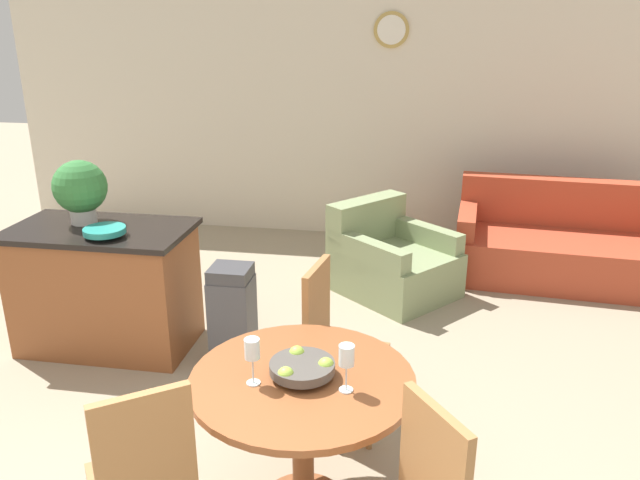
# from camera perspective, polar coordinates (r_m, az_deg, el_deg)

# --- Properties ---
(wall_back) EXTENTS (8.00, 0.09, 2.70)m
(wall_back) POSITION_cam_1_polar(r_m,az_deg,el_deg) (6.88, 4.06, 11.41)
(wall_back) COLOR beige
(wall_back) RESTS_ON ground_plane
(dining_table) EXTENTS (1.05, 1.05, 0.76)m
(dining_table) POSITION_cam_1_polar(r_m,az_deg,el_deg) (3.04, -1.60, -15.18)
(dining_table) COLOR brown
(dining_table) RESTS_ON ground_plane
(dining_chair_near_left) EXTENTS (0.59, 0.59, 1.00)m
(dining_chair_near_left) POSITION_cam_1_polar(r_m,az_deg,el_deg) (2.83, -15.77, -20.11)
(dining_chair_near_left) COLOR #9E6B3D
(dining_chair_near_left) RESTS_ON ground_plane
(dining_chair_far_side) EXTENTS (0.48, 0.48, 1.00)m
(dining_chair_far_side) POSITION_cam_1_polar(r_m,az_deg,el_deg) (3.69, 1.31, -9.18)
(dining_chair_far_side) COLOR #9E6B3D
(dining_chair_far_side) RESTS_ON ground_plane
(fruit_bowl) EXTENTS (0.30, 0.30, 0.10)m
(fruit_bowl) POSITION_cam_1_polar(r_m,az_deg,el_deg) (2.92, -1.62, -11.52)
(fruit_bowl) COLOR #4C4742
(fruit_bowl) RESTS_ON dining_table
(wine_glass_left) EXTENTS (0.07, 0.07, 0.23)m
(wine_glass_left) POSITION_cam_1_polar(r_m,az_deg,el_deg) (2.83, -6.22, -10.03)
(wine_glass_left) COLOR silver
(wine_glass_left) RESTS_ON dining_table
(wine_glass_right) EXTENTS (0.07, 0.07, 0.23)m
(wine_glass_right) POSITION_cam_1_polar(r_m,az_deg,el_deg) (2.76, 2.44, -10.66)
(wine_glass_right) COLOR silver
(wine_glass_right) RESTS_ON dining_table
(kitchen_island) EXTENTS (1.28, 0.73, 0.93)m
(kitchen_island) POSITION_cam_1_polar(r_m,az_deg,el_deg) (4.84, -18.97, -4.10)
(kitchen_island) COLOR brown
(kitchen_island) RESTS_ON ground_plane
(teal_bowl) EXTENTS (0.28, 0.28, 0.06)m
(teal_bowl) POSITION_cam_1_polar(r_m,az_deg,el_deg) (4.46, -19.09, 0.80)
(teal_bowl) COLOR teal
(teal_bowl) RESTS_ON kitchen_island
(potted_plant) EXTENTS (0.38, 0.38, 0.46)m
(potted_plant) POSITION_cam_1_polar(r_m,az_deg,el_deg) (4.77, -21.08, 4.40)
(potted_plant) COLOR beige
(potted_plant) RESTS_ON kitchen_island
(trash_bin) EXTENTS (0.28, 0.27, 0.74)m
(trash_bin) POSITION_cam_1_polar(r_m,az_deg,el_deg) (4.41, -7.99, -6.95)
(trash_bin) COLOR #47474C
(trash_bin) RESTS_ON ground_plane
(couch) EXTENTS (2.21, 1.15, 0.88)m
(couch) POSITION_cam_1_polar(r_m,az_deg,el_deg) (6.31, 22.16, -0.66)
(couch) COLOR #B24228
(couch) RESTS_ON ground_plane
(armchair) EXTENTS (1.25, 1.23, 0.79)m
(armchair) POSITION_cam_1_polar(r_m,az_deg,el_deg) (5.59, 6.51, -2.06)
(armchair) COLOR gray
(armchair) RESTS_ON ground_plane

